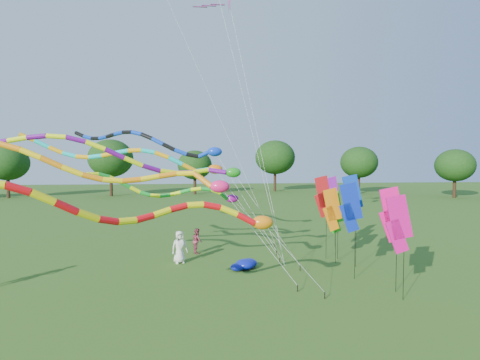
{
  "coord_description": "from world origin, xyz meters",
  "views": [
    {
      "loc": [
        -2.02,
        -16.44,
        5.92
      ],
      "look_at": [
        0.2,
        4.77,
        4.8
      ],
      "focal_mm": 30.0,
      "sensor_mm": 36.0,
      "label": 1
    }
  ],
  "objects": [
    {
      "name": "banner_pole_magenta_b",
      "position": [
        6.49,
        0.38,
        3.45
      ],
      "size": [
        1.15,
        0.32,
        4.71
      ],
      "rotation": [
        0.0,
        0.0,
        -0.21
      ],
      "color": "black",
      "rests_on": "ground"
    },
    {
      "name": "ground",
      "position": [
        0.0,
        0.0,
        0.0
      ],
      "size": [
        160.0,
        160.0,
        0.0
      ],
      "primitive_type": "plane",
      "color": "#275115",
      "rests_on": "ground"
    },
    {
      "name": "banner_pole_orange",
      "position": [
        5.53,
        5.48,
        3.05
      ],
      "size": [
        1.16,
        0.15,
        4.31
      ],
      "rotation": [
        0.0,
        0.0,
        0.06
      ],
      "color": "black",
      "rests_on": "ground"
    },
    {
      "name": "tube_kite_purple",
      "position": [
        -4.73,
        2.81,
        5.89
      ],
      "size": [
        14.98,
        2.25,
        7.63
      ],
      "rotation": [
        0.0,
        0.0,
        0.14
      ],
      "color": "black",
      "rests_on": "ground"
    },
    {
      "name": "person_a",
      "position": [
        -3.09,
        6.33,
        0.92
      ],
      "size": [
        1.04,
        0.85,
        1.84
      ],
      "primitive_type": "imported",
      "rotation": [
        0.0,
        0.0,
        0.35
      ],
      "color": "silver",
      "rests_on": "ground"
    },
    {
      "name": "tube_kite_blue",
      "position": [
        -4.68,
        10.64,
        6.93
      ],
      "size": [
        13.46,
        6.47,
        8.43
      ],
      "rotation": [
        0.0,
        0.0,
        -0.41
      ],
      "color": "black",
      "rests_on": "ground"
    },
    {
      "name": "banner_pole_blue_b",
      "position": [
        6.32,
        4.55,
        3.83
      ],
      "size": [
        1.14,
        0.38,
        5.1
      ],
      "rotation": [
        0.0,
        0.0,
        -0.26
      ],
      "color": "black",
      "rests_on": "ground"
    },
    {
      "name": "tube_kite_red",
      "position": [
        -2.68,
        -2.28,
        4.0
      ],
      "size": [
        11.16,
        4.58,
        5.86
      ],
      "rotation": [
        0.0,
        0.0,
        0.34
      ],
      "color": "black",
      "rests_on": "ground"
    },
    {
      "name": "banner_pole_magenta_a",
      "position": [
        6.28,
        -0.66,
        3.2
      ],
      "size": [
        1.16,
        0.23,
        4.46
      ],
      "rotation": [
        0.0,
        0.0,
        -0.13
      ],
      "color": "black",
      "rests_on": "ground"
    },
    {
      "name": "tube_kite_orange",
      "position": [
        -5.21,
        0.95,
        5.38
      ],
      "size": [
        14.34,
        1.14,
        7.27
      ],
      "rotation": [
        0.0,
        0.0,
        -0.03
      ],
      "color": "black",
      "rests_on": "ground"
    },
    {
      "name": "blue_nylon_heap",
      "position": [
        0.36,
        4.4,
        0.24
      ],
      "size": [
        1.81,
        1.73,
        0.53
      ],
      "color": "#0B1595",
      "rests_on": "ground"
    },
    {
      "name": "tree_ring",
      "position": [
        0.78,
        -0.96,
        5.57
      ],
      "size": [
        118.01,
        121.2,
        9.68
      ],
      "color": "#382314",
      "rests_on": "ground"
    },
    {
      "name": "banner_pole_violet",
      "position": [
        6.85,
        9.25,
        3.53
      ],
      "size": [
        1.13,
        0.44,
        4.79
      ],
      "rotation": [
        0.0,
        0.0,
        0.32
      ],
      "color": "black",
      "rests_on": "ground"
    },
    {
      "name": "banner_pole_red",
      "position": [
        5.32,
        6.51,
        3.69
      ],
      "size": [
        1.16,
        0.29,
        4.96
      ],
      "rotation": [
        0.0,
        0.0,
        0.18
      ],
      "color": "black",
      "rests_on": "ground"
    },
    {
      "name": "tube_kite_cyan",
      "position": [
        -4.94,
        5.68,
        5.93
      ],
      "size": [
        13.82,
        1.24,
        7.79
      ],
      "rotation": [
        0.0,
        0.0,
        0.01
      ],
      "color": "black",
      "rests_on": "ground"
    },
    {
      "name": "delta_kite_high_c",
      "position": [
        -0.06,
        8.84,
        15.62
      ],
      "size": [
        4.82,
        5.46,
        16.48
      ],
      "rotation": [
        0.0,
        0.0,
        0.01
      ],
      "color": "black",
      "rests_on": "ground"
    },
    {
      "name": "banner_pole_blue_a",
      "position": [
        5.42,
        2.46,
        3.54
      ],
      "size": [
        1.16,
        0.29,
        4.8
      ],
      "rotation": [
        0.0,
        0.0,
        -0.19
      ],
      "color": "black",
      "rests_on": "ground"
    },
    {
      "name": "banner_pole_green",
      "position": [
        5.9,
        6.18,
        2.79
      ],
      "size": [
        1.16,
        0.21,
        4.04
      ],
      "rotation": [
        0.0,
        0.0,
        0.11
      ],
      "color": "black",
      "rests_on": "ground"
    },
    {
      "name": "tube_kite_green",
      "position": [
        -2.85,
        8.1,
        3.92
      ],
      "size": [
        11.09,
        2.8,
        5.7
      ],
      "rotation": [
        0.0,
        0.0,
        0.24
      ],
      "color": "black",
      "rests_on": "ground"
    },
    {
      "name": "person_c",
      "position": [
        -2.1,
        8.65,
        0.79
      ],
      "size": [
        0.72,
        0.86,
        1.57
      ],
      "primitive_type": "imported",
      "rotation": [
        0.0,
        0.0,
        1.75
      ],
      "color": "#943547",
      "rests_on": "ground"
    }
  ]
}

